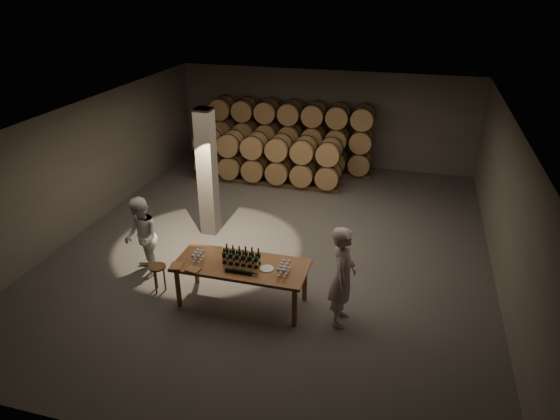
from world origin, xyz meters
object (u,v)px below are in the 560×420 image
(tasting_table, at_px, (241,269))
(notebook_near, at_px, (193,270))
(bottle_cluster, at_px, (241,258))
(stool, at_px, (158,271))
(plate, at_px, (267,269))
(person_woman, at_px, (141,238))
(person_man, at_px, (343,276))

(tasting_table, relative_size, notebook_near, 10.00)
(bottle_cluster, distance_m, stool, 1.89)
(plate, bearing_deg, stool, -179.37)
(person_woman, bearing_deg, person_man, 45.16)
(tasting_table, distance_m, bottle_cluster, 0.23)
(person_man, bearing_deg, bottle_cluster, 86.93)
(tasting_table, height_order, person_woman, person_woman)
(bottle_cluster, xyz_separation_m, stool, (-1.81, -0.09, -0.54))
(notebook_near, xyz_separation_m, stool, (-1.00, 0.39, -0.43))
(stool, height_order, person_woman, person_woman)
(stool, bearing_deg, bottle_cluster, 2.79)
(person_man, relative_size, person_woman, 1.10)
(person_woman, bearing_deg, stool, 11.61)
(notebook_near, height_order, person_man, person_man)
(plate, bearing_deg, tasting_table, 176.20)
(bottle_cluster, distance_m, person_woman, 2.45)
(tasting_table, relative_size, stool, 4.38)
(bottle_cluster, bearing_deg, person_woman, 170.22)
(person_woman, bearing_deg, bottle_cluster, 41.88)
(plate, xyz_separation_m, notebook_near, (-1.34, -0.41, 0.01))
(plate, distance_m, notebook_near, 1.40)
(bottle_cluster, distance_m, plate, 0.55)
(stool, xyz_separation_m, person_man, (3.80, 0.00, 0.51))
(stool, relative_size, person_woman, 0.33)
(bottle_cluster, height_order, plate, bottle_cluster)
(plate, distance_m, person_woman, 2.98)
(plate, relative_size, notebook_near, 1.05)
(bottle_cluster, height_order, person_woman, person_woman)
(plate, bearing_deg, notebook_near, -162.80)
(bottle_cluster, bearing_deg, stool, -177.21)
(notebook_near, bearing_deg, person_man, 17.01)
(stool, bearing_deg, plate, 0.63)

